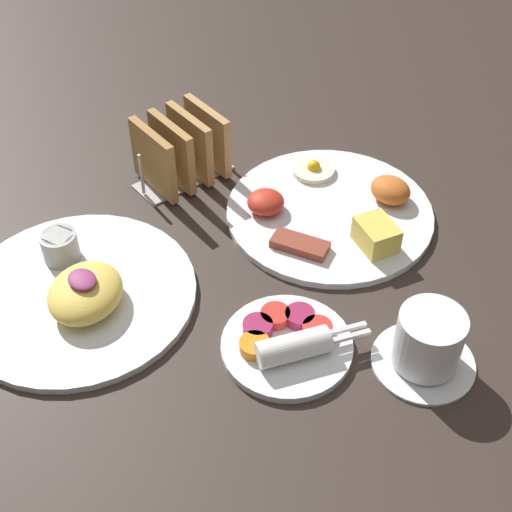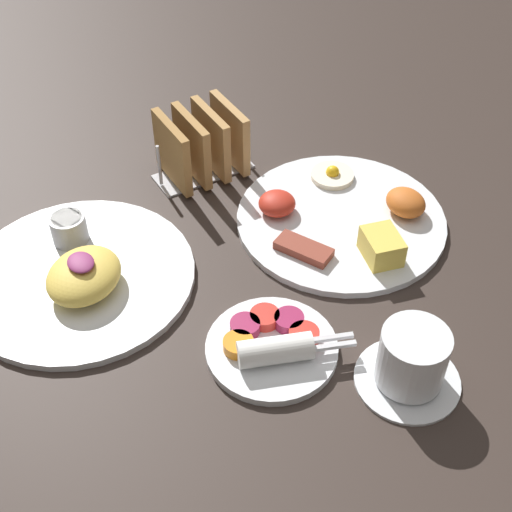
# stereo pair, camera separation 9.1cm
# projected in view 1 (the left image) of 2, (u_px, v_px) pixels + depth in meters

# --- Properties ---
(ground_plane) EXTENTS (3.00, 3.00, 0.00)m
(ground_plane) POSITION_uv_depth(u_px,v_px,m) (202.00, 258.00, 0.95)
(ground_plane) COLOR #332823
(plate_breakfast) EXTENTS (0.29, 0.29, 0.05)m
(plate_breakfast) POSITION_uv_depth(u_px,v_px,m) (333.00, 211.00, 1.00)
(plate_breakfast) COLOR white
(plate_breakfast) RESTS_ON ground_plane
(plate_condiments) EXTENTS (0.16, 0.16, 0.04)m
(plate_condiments) POSITION_uv_depth(u_px,v_px,m) (287.00, 342.00, 0.83)
(plate_condiments) COLOR white
(plate_condiments) RESTS_ON ground_plane
(plate_foreground) EXTENTS (0.30, 0.30, 0.06)m
(plate_foreground) POSITION_uv_depth(u_px,v_px,m) (79.00, 290.00, 0.89)
(plate_foreground) COLOR white
(plate_foreground) RESTS_ON ground_plane
(toast_rack) EXTENTS (0.10, 0.15, 0.10)m
(toast_rack) POSITION_uv_depth(u_px,v_px,m) (181.00, 151.00, 1.04)
(toast_rack) COLOR #B7B7BC
(toast_rack) RESTS_ON ground_plane
(coffee_cup) EXTENTS (0.12, 0.12, 0.08)m
(coffee_cup) POSITION_uv_depth(u_px,v_px,m) (428.00, 343.00, 0.80)
(coffee_cup) COLOR white
(coffee_cup) RESTS_ON ground_plane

